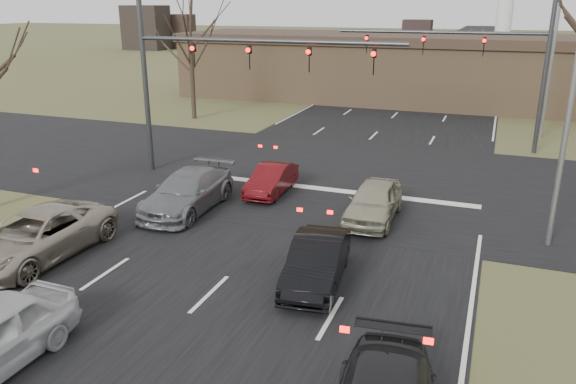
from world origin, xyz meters
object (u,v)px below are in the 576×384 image
object	(u,v)px
mast_arm_far	(489,56)
car_silver_suv	(36,236)
car_black_hatch	(317,261)
building	(437,69)
mast_arm_near	(207,66)
streetlight_right_far	(551,42)
car_red_ahead	(271,179)
car_grey_ahead	(188,192)
car_silver_ahead	(374,201)
streetlight_right_near	(568,76)

from	to	relation	value
mast_arm_far	car_silver_suv	xyz separation A→B (m)	(-12.40, -19.77, -4.26)
mast_arm_far	car_black_hatch	size ratio (longest dim) A/B	2.71
building	mast_arm_near	bearing A→B (deg)	-106.13
mast_arm_near	mast_arm_far	bearing A→B (deg)	41.22
streetlight_right_far	car_red_ahead	size ratio (longest dim) A/B	2.73
mast_arm_near	mast_arm_far	size ratio (longest dim) A/B	1.09
car_grey_ahead	streetlight_right_far	bearing A→B (deg)	52.29
building	streetlight_right_far	distance (m)	13.53
car_silver_suv	streetlight_right_far	bearing A→B (deg)	58.01
streetlight_right_far	car_grey_ahead	distance (m)	23.12
mast_arm_far	car_black_hatch	distance (m)	19.11
streetlight_right_far	car_silver_ahead	distance (m)	18.56
building	car_red_ahead	world-z (taller)	building
building	streetlight_right_near	bearing A→B (deg)	-76.31
streetlight_right_far	car_silver_suv	xyz separation A→B (m)	(-15.54, -23.77, -4.83)
streetlight_right_far	car_silver_suv	world-z (taller)	streetlight_right_far
streetlight_right_far	streetlight_right_near	bearing A→B (deg)	-91.68
building	car_silver_suv	world-z (taller)	building
mast_arm_near	car_silver_suv	xyz separation A→B (m)	(-0.99, -9.77, -4.32)
streetlight_right_near	building	bearing A→B (deg)	103.69
mast_arm_far	car_silver_ahead	world-z (taller)	mast_arm_far
mast_arm_near	car_grey_ahead	distance (m)	6.20
building	car_silver_ahead	distance (m)	27.84
mast_arm_near	car_grey_ahead	size ratio (longest dim) A/B	2.35
mast_arm_near	car_silver_suv	world-z (taller)	mast_arm_near
mast_arm_far	streetlight_right_far	bearing A→B (deg)	51.89
mast_arm_near	car_red_ahead	distance (m)	5.81
car_grey_ahead	car_red_ahead	xyz separation A→B (m)	(2.28, 3.04, -0.15)
streetlight_right_far	car_black_hatch	world-z (taller)	streetlight_right_far
mast_arm_far	car_red_ahead	xyz separation A→B (m)	(-7.91, -11.23, -4.42)
mast_arm_far	car_red_ahead	world-z (taller)	mast_arm_far
mast_arm_near	car_silver_suv	bearing A→B (deg)	-95.77
mast_arm_near	streetlight_right_near	world-z (taller)	streetlight_right_near
streetlight_right_near	car_red_ahead	size ratio (longest dim) A/B	2.73
car_red_ahead	streetlight_right_far	bearing A→B (deg)	52.00
mast_arm_near	car_grey_ahead	xyz separation A→B (m)	(1.23, -4.27, -4.32)
streetlight_right_near	streetlight_right_far	world-z (taller)	same
building	car_red_ahead	distance (m)	26.57
mast_arm_near	streetlight_right_far	size ratio (longest dim) A/B	1.21
mast_arm_far	streetlight_right_far	distance (m)	5.12
car_black_hatch	car_red_ahead	distance (m)	8.23
streetlight_right_far	car_silver_suv	bearing A→B (deg)	-123.17
mast_arm_far	streetlight_right_near	xyz separation A→B (m)	(2.64, -13.00, 0.57)
streetlight_right_far	car_black_hatch	distance (m)	23.77
streetlight_right_far	mast_arm_far	bearing A→B (deg)	-128.11
car_silver_suv	car_grey_ahead	distance (m)	5.93
building	streetlight_right_near	xyz separation A→B (m)	(6.82, -28.00, 2.92)
car_red_ahead	car_black_hatch	bearing A→B (deg)	-60.69
building	car_black_hatch	distance (m)	33.32
car_red_ahead	building	bearing A→B (deg)	79.87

